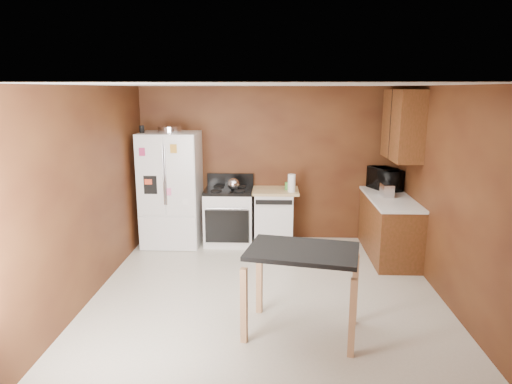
# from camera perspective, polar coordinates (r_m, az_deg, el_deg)

# --- Properties ---
(floor) EXTENTS (4.50, 4.50, 0.00)m
(floor) POSITION_cam_1_polar(r_m,az_deg,el_deg) (5.70, 1.33, -12.78)
(floor) COLOR beige
(floor) RESTS_ON ground
(ceiling) EXTENTS (4.50, 4.50, 0.00)m
(ceiling) POSITION_cam_1_polar(r_m,az_deg,el_deg) (5.14, 1.48, 13.25)
(ceiling) COLOR white
(ceiling) RESTS_ON ground
(wall_back) EXTENTS (4.20, 0.00, 4.20)m
(wall_back) POSITION_cam_1_polar(r_m,az_deg,el_deg) (7.49, 1.67, 3.49)
(wall_back) COLOR brown
(wall_back) RESTS_ON ground
(wall_front) EXTENTS (4.20, 0.00, 4.20)m
(wall_front) POSITION_cam_1_polar(r_m,az_deg,el_deg) (3.13, 0.75, -9.92)
(wall_front) COLOR brown
(wall_front) RESTS_ON ground
(wall_left) EXTENTS (0.00, 4.50, 4.50)m
(wall_left) POSITION_cam_1_polar(r_m,az_deg,el_deg) (5.71, -20.18, -0.23)
(wall_left) COLOR brown
(wall_left) RESTS_ON ground
(wall_right) EXTENTS (0.00, 4.50, 4.50)m
(wall_right) POSITION_cam_1_polar(r_m,az_deg,el_deg) (5.65, 23.20, -0.61)
(wall_right) COLOR brown
(wall_right) RESTS_ON ground
(roasting_pan) EXTENTS (0.38, 0.38, 0.10)m
(roasting_pan) POSITION_cam_1_polar(r_m,az_deg,el_deg) (7.20, -10.67, 7.70)
(roasting_pan) COLOR silver
(roasting_pan) RESTS_ON refrigerator
(pen_cup) EXTENTS (0.07, 0.07, 0.11)m
(pen_cup) POSITION_cam_1_polar(r_m,az_deg,el_deg) (7.24, -14.07, 7.63)
(pen_cup) COLOR black
(pen_cup) RESTS_ON refrigerator
(kettle) EXTENTS (0.19, 0.19, 0.19)m
(kettle) POSITION_cam_1_polar(r_m,az_deg,el_deg) (7.16, -2.83, 0.99)
(kettle) COLOR silver
(kettle) RESTS_ON gas_range
(paper_towel) EXTENTS (0.16, 0.16, 0.28)m
(paper_towel) POSITION_cam_1_polar(r_m,az_deg,el_deg) (7.09, 4.48, 1.11)
(paper_towel) COLOR white
(paper_towel) RESTS_ON dishwasher
(green_canister) EXTENTS (0.11, 0.11, 0.12)m
(green_canister) POSITION_cam_1_polar(r_m,az_deg,el_deg) (7.27, 4.04, 0.76)
(green_canister) COLOR green
(green_canister) RESTS_ON dishwasher
(toaster) EXTENTS (0.17, 0.26, 0.19)m
(toaster) POSITION_cam_1_polar(r_m,az_deg,el_deg) (7.01, 16.06, 0.22)
(toaster) COLOR silver
(toaster) RESTS_ON right_cabinets
(microwave) EXTENTS (0.58, 0.67, 0.31)m
(microwave) POSITION_cam_1_polar(r_m,az_deg,el_deg) (7.49, 15.80, 1.51)
(microwave) COLOR black
(microwave) RESTS_ON right_cabinets
(refrigerator) EXTENTS (0.90, 0.80, 1.80)m
(refrigerator) POSITION_cam_1_polar(r_m,az_deg,el_deg) (7.35, -10.55, 0.34)
(refrigerator) COLOR white
(refrigerator) RESTS_ON ground
(gas_range) EXTENTS (0.76, 0.68, 1.10)m
(gas_range) POSITION_cam_1_polar(r_m,az_deg,el_deg) (7.37, -3.38, -2.94)
(gas_range) COLOR white
(gas_range) RESTS_ON ground
(dishwasher) EXTENTS (0.78, 0.63, 0.89)m
(dishwasher) POSITION_cam_1_polar(r_m,az_deg,el_deg) (7.37, 2.23, -3.03)
(dishwasher) COLOR white
(dishwasher) RESTS_ON ground
(right_cabinets) EXTENTS (0.63, 1.58, 2.45)m
(right_cabinets) POSITION_cam_1_polar(r_m,az_deg,el_deg) (7.02, 16.75, -0.52)
(right_cabinets) COLOR brown
(right_cabinets) RESTS_ON ground
(island) EXTENTS (1.22, 0.93, 0.91)m
(island) POSITION_cam_1_polar(r_m,az_deg,el_deg) (4.63, 5.82, -8.87)
(island) COLOR black
(island) RESTS_ON ground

